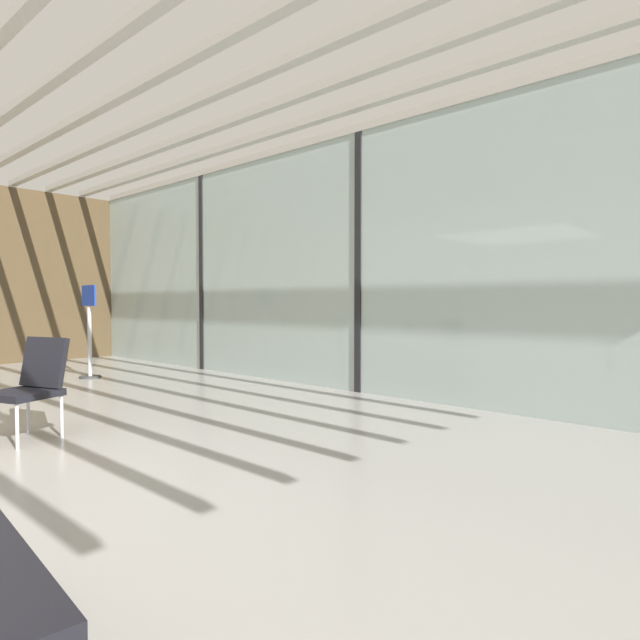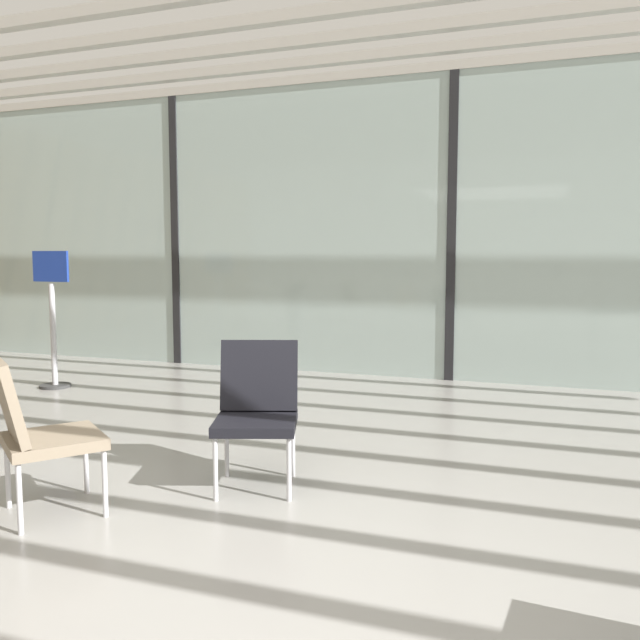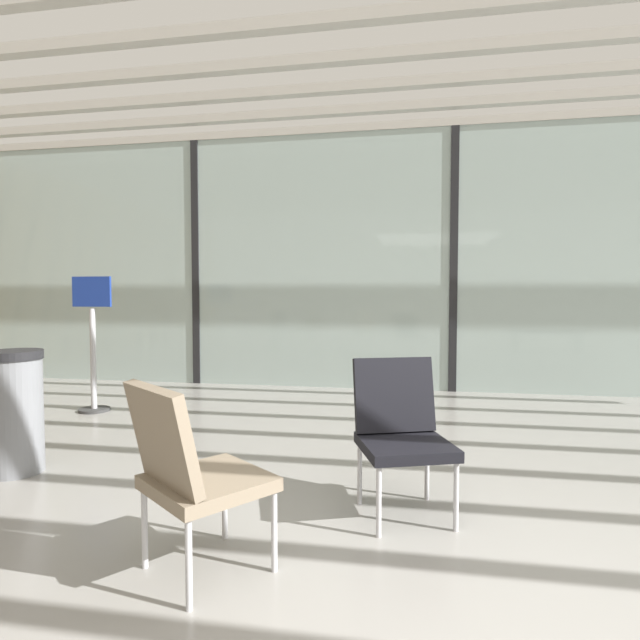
{
  "view_description": "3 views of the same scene",
  "coord_description": "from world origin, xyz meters",
  "px_view_note": "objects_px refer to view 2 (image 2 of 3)",
  "views": [
    {
      "loc": [
        4.34,
        -0.27,
        1.18
      ],
      "look_at": [
        -0.42,
        4.88,
        0.94
      ],
      "focal_mm": 29.83,
      "sensor_mm": 36.0,
      "label": 1
    },
    {
      "loc": [
        1.1,
        -2.19,
        1.4
      ],
      "look_at": [
        -1.54,
        5.18,
        0.62
      ],
      "focal_mm": 37.02,
      "sensor_mm": 36.0,
      "label": 2
    },
    {
      "loc": [
        -0.54,
        -1.51,
        1.25
      ],
      "look_at": [
        -1.68,
        4.84,
        0.92
      ],
      "focal_mm": 28.4,
      "sensor_mm": 36.0,
      "label": 3
    }
  ],
  "objects_px": {
    "lounge_chair_1": "(35,426)",
    "info_sign": "(53,324)",
    "parked_airplane": "(477,231)",
    "lounge_chair_3": "(257,404)"
  },
  "relations": [
    {
      "from": "parked_airplane",
      "to": "info_sign",
      "type": "distance_m",
      "value": 7.95
    },
    {
      "from": "parked_airplane",
      "to": "lounge_chair_3",
      "type": "relative_size",
      "value": 16.56
    },
    {
      "from": "info_sign",
      "to": "lounge_chair_3",
      "type": "bearing_deg",
      "value": -30.71
    },
    {
      "from": "parked_airplane",
      "to": "lounge_chair_3",
      "type": "bearing_deg",
      "value": -91.85
    },
    {
      "from": "parked_airplane",
      "to": "lounge_chair_3",
      "type": "distance_m",
      "value": 9.06
    },
    {
      "from": "parked_airplane",
      "to": "lounge_chair_3",
      "type": "xyz_separation_m",
      "value": [
        -0.29,
        -8.95,
        -1.34
      ]
    },
    {
      "from": "lounge_chair_3",
      "to": "info_sign",
      "type": "bearing_deg",
      "value": 130.23
    },
    {
      "from": "lounge_chair_1",
      "to": "info_sign",
      "type": "relative_size",
      "value": 0.6
    },
    {
      "from": "lounge_chair_1",
      "to": "info_sign",
      "type": "bearing_deg",
      "value": -12.03
    },
    {
      "from": "lounge_chair_3",
      "to": "info_sign",
      "type": "height_order",
      "value": "info_sign"
    }
  ]
}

